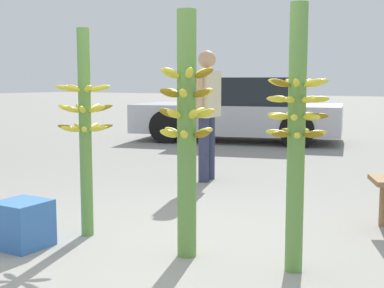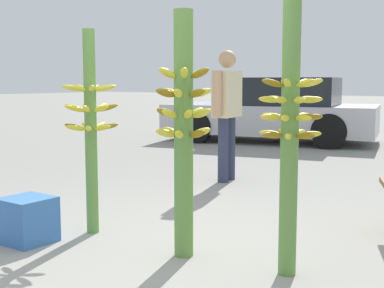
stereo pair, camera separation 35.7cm
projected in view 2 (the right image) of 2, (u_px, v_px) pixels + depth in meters
name	position (u px, v px, depth m)	size (l,w,h in m)	color
ground_plane	(158.00, 261.00, 3.61)	(80.00, 80.00, 0.00)	gray
banana_stalk_left	(91.00, 126.00, 4.20)	(0.44, 0.44, 1.61)	#5B8C3D
banana_stalk_center	(184.00, 128.00, 3.63)	(0.40, 0.40, 1.68)	#5B8C3D
banana_stalk_right	(290.00, 134.00, 3.27)	(0.39, 0.39, 1.69)	#5B8C3D
vendor_person	(227.00, 105.00, 6.41)	(0.27, 0.69, 1.57)	#2D334C
parked_car	(273.00, 111.00, 10.68)	(4.40, 2.73, 1.27)	#B7B7BC
produce_crate	(28.00, 220.00, 4.02)	(0.34, 0.34, 0.34)	#386BB2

